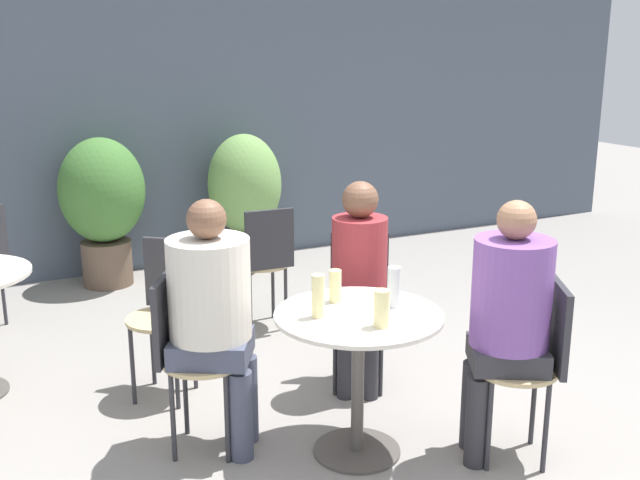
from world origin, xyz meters
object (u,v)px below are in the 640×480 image
Objects in this scene: bistro_chair_1 at (359,293)px; beer_glass_3 at (394,287)px; beer_glass_1 at (318,296)px; seated_person_2 at (213,307)px; beer_glass_0 at (335,286)px; bistro_chair_6 at (265,256)px; bistro_chair_0 at (536,354)px; seated_person_1 at (359,268)px; bistro_chair_2 at (185,346)px; bistro_chair_4 at (168,301)px; potted_plant_1 at (245,192)px; beer_glass_2 at (382,308)px; seated_person_0 at (507,310)px; potted_plant_0 at (103,200)px; cafe_table_near at (358,347)px.

beer_glass_3 is at bearing -77.12° from bistro_chair_1.
beer_glass_3 is (0.37, -0.03, -0.00)m from beer_glass_1.
seated_person_2 is 7.82× the size of beer_glass_0.
bistro_chair_6 is 1.50m from beer_glass_0.
bistro_chair_0 is 1.00× the size of bistro_chair_1.
seated_person_1 is (-0.07, -0.12, 0.19)m from bistro_chair_1.
bistro_chair_4 is at bearing 21.18° from bistro_chair_2.
potted_plant_1 is (0.39, 1.44, 0.15)m from bistro_chair_6.
bistro_chair_2 is 1.07m from seated_person_1.
seated_person_1 is 0.84m from beer_glass_2.
beer_glass_1 is at bearing -86.08° from seated_person_0.
beer_glass_3 reaches higher than bistro_chair_1.
seated_person_2 is 2.83m from potted_plant_0.
bistro_chair_4 is (-1.01, 0.34, 0.00)m from bistro_chair_1.
potted_plant_0 reaches higher than cafe_table_near.
bistro_chair_2 is 0.70× the size of seated_person_2.
cafe_table_near is at bearing -178.09° from beer_glass_3.
bistro_chair_6 is at bearing -6.72° from bistro_chair_2.
beer_glass_2 reaches higher than bistro_chair_0.
seated_person_2 reaches higher than potted_plant_0.
bistro_chair_0 is at bearing -25.76° from beer_glass_1.
potted_plant_1 is at bearing 3.38° from bistro_chair_2.
beer_glass_1 is at bearing 78.67° from bistro_chair_6.
bistro_chair_6 is at bearing -1.45° from seated_person_2.
seated_person_0 reaches higher than beer_glass_3.
bistro_chair_4 is 0.70× the size of seated_person_2.
potted_plant_0 is (-0.78, 1.50, 0.17)m from bistro_chair_6.
bistro_chair_2 and bistro_chair_4 have the same top height.
seated_person_1 is at bearing -44.86° from seated_person_2.
potted_plant_1 reaches higher than beer_glass_1.
potted_plant_0 is at bearing 140.67° from bistro_chair_1.
beer_glass_0 is at bearing -77.61° from bistro_chair_2.
bistro_chair_1 is 1.00× the size of bistro_chair_2.
seated_person_0 is 1.33m from seated_person_2.
bistro_chair_6 is (0.20, 1.65, -0.02)m from cafe_table_near.
beer_glass_3 is (-0.52, 0.40, 0.27)m from bistro_chair_0.
seated_person_2 is 0.78m from beer_glass_2.
beer_glass_2 is 0.87× the size of beer_glass_3.
potted_plant_1 is at bearing -149.11° from bistro_chair_0.
beer_glass_1 is at bearing 130.60° from beer_glass_2.
bistro_chair_4 is 1.00× the size of bistro_chair_6.
seated_person_1 is at bearing 48.64° from beer_glass_0.
beer_glass_0 is 0.38m from beer_glass_2.
bistro_chair_0 is 5.14× the size of beer_glass_2.
bistro_chair_2 is at bearing 145.59° from beer_glass_1.
bistro_chair_4 is at bearing -109.79° from seated_person_0.
cafe_table_near is 1.21m from bistro_chair_4.
cafe_table_near is 3.15m from potted_plant_1.
beer_glass_2 is (-0.19, -1.84, 0.26)m from bistro_chair_6.
seated_person_0 is 7.89× the size of beer_glass_0.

